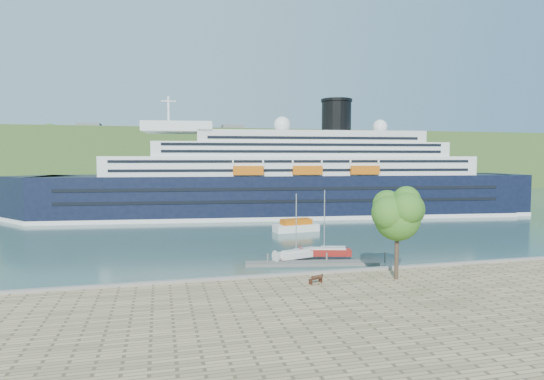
{
  "coord_description": "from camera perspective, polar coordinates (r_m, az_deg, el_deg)",
  "views": [
    {
      "loc": [
        -19.11,
        -44.08,
        12.96
      ],
      "look_at": [
        -0.74,
        30.0,
        7.63
      ],
      "focal_mm": 30.0,
      "sensor_mm": 36.0,
      "label": 1
    }
  ],
  "objects": [
    {
      "name": "ground",
      "position": [
        49.76,
        9.36,
        -11.15
      ],
      "size": [
        400.0,
        400.0,
        0.0
      ],
      "primitive_type": "plane",
      "color": "#294A49",
      "rests_on": "ground"
    },
    {
      "name": "far_hillside",
      "position": [
        190.05,
        -8.17,
        3.67
      ],
      "size": [
        400.0,
        50.0,
        24.0
      ],
      "primitive_type": "cube",
      "color": "#3A5A24",
      "rests_on": "ground"
    },
    {
      "name": "quay_coping",
      "position": [
        49.3,
        9.46,
        -9.92
      ],
      "size": [
        220.0,
        0.5,
        0.3
      ],
      "primitive_type": "cube",
      "color": "slate",
      "rests_on": "promenade"
    },
    {
      "name": "cruise_ship",
      "position": [
        101.48,
        1.29,
        4.11
      ],
      "size": [
        118.41,
        29.99,
        26.33
      ],
      "primitive_type": null,
      "rotation": [
        0.0,
        0.0,
        -0.11
      ],
      "color": "black",
      "rests_on": "ground"
    },
    {
      "name": "park_bench",
      "position": [
        44.43,
        5.48,
        -11.01
      ],
      "size": [
        1.6,
        1.08,
        0.95
      ],
      "primitive_type": null,
      "rotation": [
        0.0,
        0.0,
        0.36
      ],
      "color": "#3F1E12",
      "rests_on": "promenade"
    },
    {
      "name": "promenade_tree",
      "position": [
        46.49,
        15.42,
        -4.78
      ],
      "size": [
        6.02,
        6.02,
        9.96
      ],
      "primitive_type": null,
      "color": "#285F19",
      "rests_on": "promenade"
    },
    {
      "name": "floating_pontoon",
      "position": [
        56.27,
        5.05,
        -9.15
      ],
      "size": [
        16.31,
        4.98,
        0.36
      ],
      "primitive_type": null,
      "rotation": [
        0.0,
        0.0,
        -0.19
      ],
      "color": "slate",
      "rests_on": "ground"
    },
    {
      "name": "sailboat_white_near",
      "position": [
        57.71,
        3.42,
        -4.88
      ],
      "size": [
        6.53,
        3.52,
        8.13
      ],
      "primitive_type": null,
      "rotation": [
        0.0,
        0.0,
        0.3
      ],
      "color": "silver",
      "rests_on": "ground"
    },
    {
      "name": "sailboat_red",
      "position": [
        58.97,
        7.03,
        -4.53
      ],
      "size": [
        6.83,
        3.44,
        8.5
      ],
      "primitive_type": null,
      "rotation": [
        0.0,
        0.0,
        -0.26
      ],
      "color": "maroon",
      "rests_on": "ground"
    },
    {
      "name": "tender_launch",
      "position": [
        80.77,
        3.04,
        -4.43
      ],
      "size": [
        8.45,
        3.9,
        2.25
      ],
      "primitive_type": null,
      "rotation": [
        0.0,
        0.0,
        0.14
      ],
      "color": "#C6590B",
      "rests_on": "ground"
    }
  ]
}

